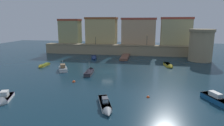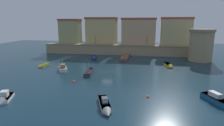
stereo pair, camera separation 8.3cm
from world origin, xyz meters
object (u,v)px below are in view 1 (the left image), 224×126
at_px(quay_lamp_1, 147,38).
at_px(moored_boat_2, 106,106).
at_px(moored_boat_3, 90,72).
at_px(moored_boat_4, 94,58).
at_px(moored_boat_7, 3,99).
at_px(moored_boat_1, 219,101).
at_px(moored_boat_5, 169,66).
at_px(moored_boat_0, 43,66).
at_px(quay_lamp_0, 96,39).
at_px(mooring_buoy_0, 148,97).
at_px(fortress_tower, 201,45).
at_px(mooring_buoy_1, 74,82).
at_px(moored_boat_6, 63,68).

distance_m(quay_lamp_1, moored_boat_2, 43.71).
bearing_deg(moored_boat_3, moored_boat_4, 7.11).
distance_m(moored_boat_2, moored_boat_7, 15.01).
height_order(moored_boat_3, moored_boat_7, moored_boat_3).
distance_m(moored_boat_1, moored_boat_5, 22.88).
xyz_separation_m(quay_lamp_1, moored_boat_2, (-5.35, -43.05, -5.41)).
bearing_deg(quay_lamp_1, moored_boat_0, -140.24).
xyz_separation_m(quay_lamp_0, moored_boat_1, (27.97, -38.99, -4.97)).
distance_m(moored_boat_4, mooring_buoy_0, 33.57).
bearing_deg(quay_lamp_1, quay_lamp_0, 180.00).
bearing_deg(fortress_tower, mooring_buoy_1, -138.30).
xyz_separation_m(quay_lamp_1, moored_boat_5, (5.65, -16.54, -5.46)).
xyz_separation_m(quay_lamp_0, moored_boat_6, (-1.88, -24.16, -5.00)).
relative_size(moored_boat_0, mooring_buoy_0, 9.99).
bearing_deg(moored_boat_3, quay_lamp_0, 6.64).
bearing_deg(moored_boat_1, mooring_buoy_1, -129.33).
xyz_separation_m(fortress_tower, quay_lamp_0, (-33.34, 6.91, 0.79)).
xyz_separation_m(moored_boat_0, moored_boat_1, (36.33, -17.16, 0.24)).
bearing_deg(quay_lamp_1, moored_boat_6, -129.28).
height_order(moored_boat_5, mooring_buoy_0, moored_boat_5).
height_order(fortress_tower, moored_boat_5, fortress_tower).
bearing_deg(moored_boat_1, moored_boat_4, -163.72).
xyz_separation_m(moored_boat_4, moored_boat_6, (-3.59, -15.20, 0.16)).
xyz_separation_m(moored_boat_1, moored_boat_4, (-26.26, 30.03, -0.18)).
relative_size(quay_lamp_0, quay_lamp_1, 0.84).
bearing_deg(quay_lamp_0, moored_boat_5, -35.11).
distance_m(moored_boat_2, moored_boat_5, 28.69).
height_order(quay_lamp_1, moored_boat_6, quay_lamp_1).
height_order(moored_boat_4, mooring_buoy_1, moored_boat_4).
bearing_deg(mooring_buoy_1, moored_boat_0, 138.70).
xyz_separation_m(moored_boat_0, mooring_buoy_1, (12.56, -11.03, -0.25)).
height_order(moored_boat_7, mooring_buoy_1, moored_boat_7).
bearing_deg(quay_lamp_1, fortress_tower, -24.07).
relative_size(quay_lamp_1, moored_boat_2, 0.57).
xyz_separation_m(mooring_buoy_0, mooring_buoy_1, (-13.96, 5.36, 0.00)).
bearing_deg(moored_boat_3, moored_boat_7, 150.51).
bearing_deg(mooring_buoy_0, moored_boat_6, 144.94).
distance_m(moored_boat_1, moored_boat_7, 30.76).
bearing_deg(moored_boat_7, quay_lamp_1, 133.46).
bearing_deg(moored_boat_5, moored_boat_2, -32.36).
distance_m(moored_boat_3, mooring_buoy_1, 6.90).
distance_m(quay_lamp_0, moored_boat_6, 24.74).
distance_m(quay_lamp_1, moored_boat_4, 19.28).
height_order(quay_lamp_1, mooring_buoy_1, quay_lamp_1).
xyz_separation_m(moored_boat_4, moored_boat_5, (21.82, -7.59, 0.03)).
distance_m(quay_lamp_0, moored_boat_3, 27.12).
bearing_deg(mooring_buoy_0, moored_boat_4, 119.34).
bearing_deg(moored_boat_5, quay_lamp_1, -170.98).
bearing_deg(moored_boat_0, mooring_buoy_1, 48.24).
distance_m(quay_lamp_1, moored_boat_3, 29.41).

